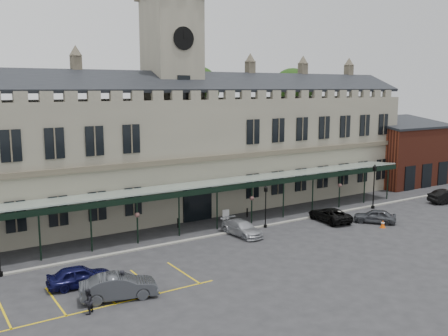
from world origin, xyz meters
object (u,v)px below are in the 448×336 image
lamp_post_mid (266,203)px  person_a (123,284)px  traffic_cone (383,224)px  car_left_b (119,287)px  car_taxi (242,228)px  station_building (174,151)px  car_left_a (79,276)px  person_b (88,302)px  car_van (329,215)px  clock_tower (172,88)px  lamp_post_right (374,182)px  sign_board (226,216)px  car_right_a (375,216)px

lamp_post_mid → person_a: 19.15m
traffic_cone → car_left_b: size_ratio=0.15×
car_taxi → person_a: person_a is taller
station_building → car_left_a: station_building is taller
person_a → person_b: person_a is taller
traffic_cone → car_taxi: bearing=157.7°
station_building → car_van: station_building is taller
clock_tower → car_left_b: (-13.50, -18.74, -12.32)m
lamp_post_mid → person_a: (-17.37, -7.93, -1.53)m
clock_tower → car_left_b: clock_tower is taller
car_van → person_a: size_ratio=2.72×
lamp_post_right → car_left_b: 33.22m
lamp_post_mid → sign_board: 4.77m
car_right_a → person_a: person_a is taller
station_building → lamp_post_mid: 12.18m
sign_board → car_right_a: 14.69m
car_left_a → car_taxi: (15.81, 3.72, -0.05)m
station_building → traffic_cone: size_ratio=80.91×
lamp_post_right → car_left_a: lamp_post_right is taller
sign_board → car_right_a: size_ratio=0.29×
station_building → car_right_a: size_ratio=14.93×
lamp_post_mid → traffic_cone: 11.35m
clock_tower → car_left_b: 26.18m
lamp_post_right → sign_board: size_ratio=4.20×
traffic_cone → car_right_a: car_right_a is taller
sign_board → car_left_a: 19.26m
station_building → lamp_post_right: bearing=-30.6°
clock_tower → car_right_a: (14.24, -15.32, -12.43)m
car_left_b → car_taxi: bearing=-50.1°
sign_board → person_b: bearing=-130.8°
car_left_b → person_b: 2.57m
car_right_a → person_a: (-27.44, -3.41, 0.22)m
clock_tower → traffic_cone: 25.13m
lamp_post_mid → person_b: (-20.00, -9.03, -1.67)m
station_building → person_b: station_building is taller
car_left_a → car_van: (25.88, 2.94, -0.03)m
lamp_post_right → car_left_b: size_ratio=1.03×
station_building → person_b: (-15.83, -19.74, -5.70)m
person_a → traffic_cone: bearing=-32.3°
clock_tower → lamp_post_right: clock_tower is taller
lamp_post_right → car_taxi: (-17.97, -0.53, -2.27)m
lamp_post_right → car_left_b: lamp_post_right is taller
lamp_post_right → station_building: bearing=149.4°
car_left_a → sign_board: bearing=-58.8°
sign_board → person_b: size_ratio=0.77×
car_left_a → clock_tower: bearing=-39.5°
lamp_post_mid → car_van: lamp_post_mid is taller
car_left_a → person_a: (1.80, -3.29, 0.19)m
person_a → car_taxi: bearing=-9.5°
car_left_b → car_right_a: 27.96m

